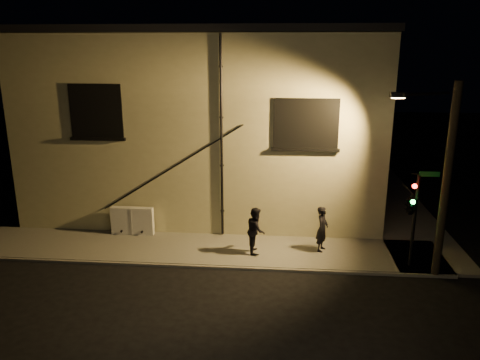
# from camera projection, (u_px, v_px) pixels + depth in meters

# --- Properties ---
(ground) EXTENTS (90.00, 90.00, 0.00)m
(ground) POSITION_uv_depth(u_px,v_px,m) (261.00, 270.00, 17.29)
(ground) COLOR black
(sidewalk) EXTENTS (21.00, 16.00, 0.12)m
(sidewalk) POSITION_uv_depth(u_px,v_px,m) (292.00, 226.00, 21.38)
(sidewalk) COLOR #605F56
(sidewalk) RESTS_ON ground
(building) EXTENTS (16.20, 12.23, 8.80)m
(building) POSITION_uv_depth(u_px,v_px,m) (213.00, 116.00, 24.95)
(building) COLOR #BCB687
(building) RESTS_ON ground
(utility_cabinet) EXTENTS (1.83, 0.31, 1.21)m
(utility_cabinet) POSITION_uv_depth(u_px,v_px,m) (132.00, 221.00, 20.15)
(utility_cabinet) COLOR beige
(utility_cabinet) RESTS_ON sidewalk
(pedestrian_a) EXTENTS (0.65, 0.78, 1.83)m
(pedestrian_a) POSITION_uv_depth(u_px,v_px,m) (322.00, 229.00, 18.42)
(pedestrian_a) COLOR black
(pedestrian_a) RESTS_ON sidewalk
(pedestrian_b) EXTENTS (0.79, 0.96, 1.84)m
(pedestrian_b) POSITION_uv_depth(u_px,v_px,m) (256.00, 230.00, 18.27)
(pedestrian_b) COLOR black
(pedestrian_b) RESTS_ON sidewalk
(traffic_signal) EXTENTS (1.24, 2.12, 3.61)m
(traffic_signal) POSITION_uv_depth(u_px,v_px,m) (411.00, 204.00, 16.64)
(traffic_signal) COLOR black
(traffic_signal) RESTS_ON sidewalk
(streetlamp_pole) EXTENTS (2.02, 1.38, 6.91)m
(streetlamp_pole) POSITION_uv_depth(u_px,v_px,m) (443.00, 177.00, 15.90)
(streetlamp_pole) COLOR black
(streetlamp_pole) RESTS_ON ground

